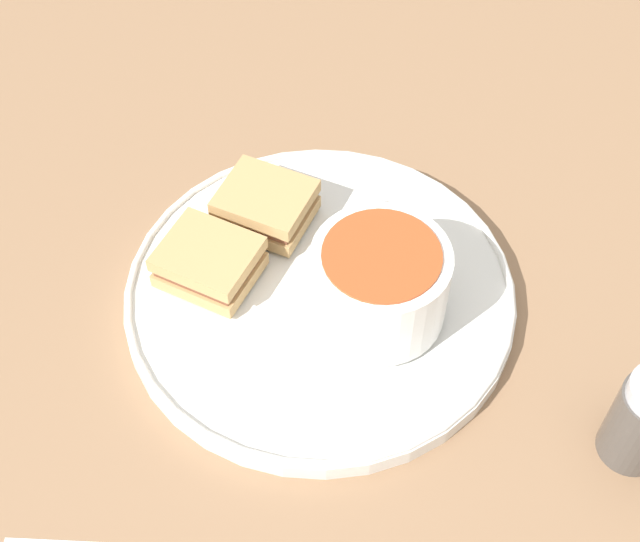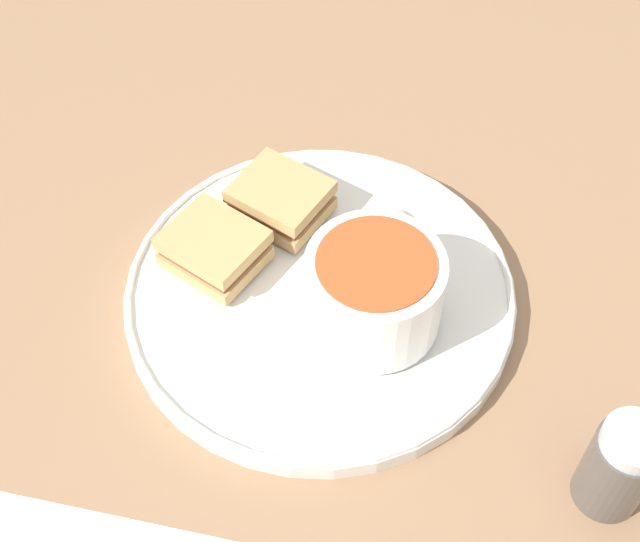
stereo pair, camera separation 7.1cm
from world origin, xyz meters
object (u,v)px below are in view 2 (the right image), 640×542
sandwich_half_far (214,248)px  soup_bowl (374,290)px  sandwich_half_near (281,199)px  salt_shaker (619,466)px  spoon (399,229)px

sandwich_half_far → soup_bowl: bearing=-106.4°
sandwich_half_near → salt_shaker: (-0.21, -0.27, 0.01)m
soup_bowl → salt_shaker: soup_bowl is taller
sandwich_half_far → salt_shaker: size_ratio=1.11×
spoon → sandwich_half_far: sandwich_half_far is taller
salt_shaker → soup_bowl: bearing=57.4°
sandwich_half_far → salt_shaker: bearing=-116.2°
soup_bowl → sandwich_half_far: soup_bowl is taller
sandwich_half_far → salt_shaker: (-0.15, -0.31, 0.01)m
soup_bowl → sandwich_half_far: size_ratio=1.12×
salt_shaker → spoon: bearing=38.7°
sandwich_half_near → sandwich_half_far: 0.08m
sandwich_half_near → spoon: bearing=-94.5°
spoon → sandwich_half_far: (-0.05, 0.15, 0.01)m
soup_bowl → salt_shaker: 0.21m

